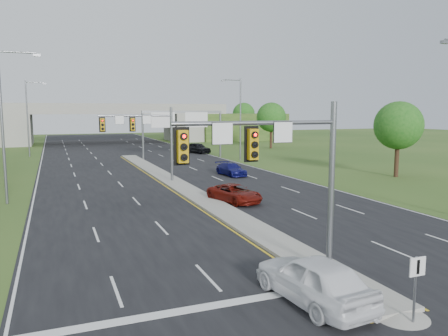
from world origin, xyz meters
name	(u,v)px	position (x,y,z in m)	size (l,w,h in m)	color
ground	(328,275)	(0.00, 0.00, 0.00)	(240.00, 240.00, 0.00)	#2D4E1C
road	(150,169)	(0.00, 35.00, 0.01)	(24.00, 160.00, 0.02)	black
median	(178,184)	(0.00, 23.00, 0.10)	(2.00, 54.00, 0.16)	gray
median_nose	(401,315)	(0.00, -4.00, 0.10)	(2.00, 2.00, 0.16)	gray
lane_markings	(157,176)	(-0.60, 28.91, 0.02)	(23.72, 160.00, 0.01)	gold
signal_mast_near	(283,162)	(-2.26, -0.07, 4.73)	(6.62, 0.60, 7.00)	slate
signal_mast_far	(147,132)	(-2.26, 24.93, 4.73)	(6.62, 0.60, 7.00)	slate
keep_right_sign	(416,278)	(0.00, -4.53, 1.52)	(0.60, 0.13, 2.20)	slate
sign_gantry	(182,121)	(6.68, 44.92, 5.24)	(11.58, 0.44, 6.67)	slate
overpass	(105,126)	(0.00, 80.00, 3.55)	(80.00, 14.00, 8.10)	gray
lightpole_l_mid	(5,118)	(-13.30, 20.00, 6.10)	(2.85, 0.25, 11.00)	slate
lightpole_l_far	(29,115)	(-13.30, 55.00, 6.10)	(2.85, 0.25, 11.00)	slate
lightpole_r_far	(239,115)	(13.30, 40.00, 6.10)	(2.85, 0.25, 11.00)	slate
tree_r_near	(398,126)	(22.00, 20.00, 5.18)	(4.80, 4.80, 7.60)	#382316
tree_r_mid	(271,117)	(26.00, 55.00, 5.51)	(5.20, 5.20, 8.12)	#382316
tree_back_c	(194,115)	(24.00, 94.00, 5.51)	(5.60, 5.60, 8.32)	#382316
tree_back_d	(244,114)	(38.00, 94.00, 5.84)	(6.00, 6.00, 8.85)	#382316
car_white	(313,279)	(-2.05, -2.00, 0.87)	(2.02, 5.01, 1.71)	white
car_far_a	(235,193)	(1.95, 14.51, 0.67)	(2.15, 4.66, 1.29)	#5F1009
car_far_b	(231,169)	(6.78, 26.92, 0.66)	(1.80, 4.43, 1.28)	#0E0F55
car_far_c	(198,148)	(11.00, 51.05, 0.85)	(1.96, 4.86, 1.66)	black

